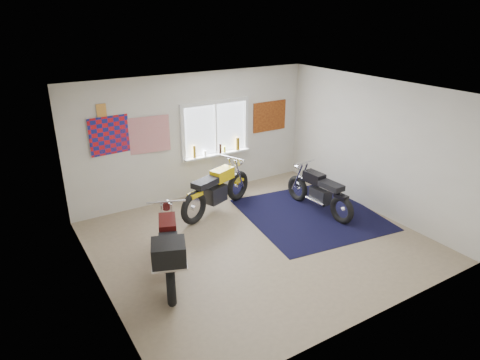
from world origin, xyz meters
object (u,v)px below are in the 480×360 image
yellow_triumph (217,191)px  navy_rug (311,214)px  maroon_tourer (169,250)px  black_chrome_bike (319,193)px

yellow_triumph → navy_rug: bearing=-58.1°
maroon_tourer → navy_rug: bearing=-58.3°
black_chrome_bike → navy_rug: bearing=98.8°
navy_rug → black_chrome_bike: size_ratio=1.40×
black_chrome_bike → maroon_tourer: bearing=97.2°
yellow_triumph → black_chrome_bike: size_ratio=1.06×
yellow_triumph → black_chrome_bike: (1.78, -1.11, -0.04)m
yellow_triumph → maroon_tourer: (-1.78, -1.77, 0.09)m
navy_rug → yellow_triumph: (-1.55, 1.16, 0.45)m
yellow_triumph → maroon_tourer: size_ratio=0.98×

